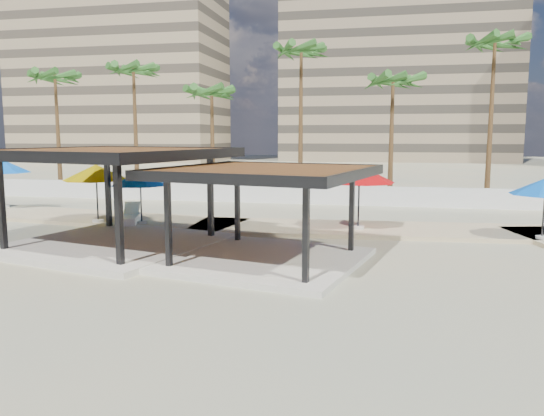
{
  "coord_description": "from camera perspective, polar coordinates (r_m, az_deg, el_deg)",
  "views": [
    {
      "loc": [
        2.74,
        -16.85,
        4.27
      ],
      "look_at": [
        -1.69,
        3.67,
        1.4
      ],
      "focal_mm": 35.0,
      "sensor_mm": 36.0,
      "label": 1
    }
  ],
  "objects": [
    {
      "name": "building_mid",
      "position": [
        95.39,
        13.26,
        13.6
      ],
      "size": [
        38.0,
        16.0,
        30.4
      ],
      "color": "#847259",
      "rests_on": "ground"
    },
    {
      "name": "umbrella_f",
      "position": [
        25.39,
        -13.99,
        3.11
      ],
      "size": [
        3.03,
        3.03,
        2.47
      ],
      "rotation": [
        0.0,
        0.0,
        -0.09
      ],
      "color": "beige",
      "rests_on": "promenade"
    },
    {
      "name": "palm_a",
      "position": [
        42.6,
        -22.3,
        12.44
      ],
      "size": [
        3.0,
        3.0,
        9.32
      ],
      "color": "brown",
      "rests_on": "ground"
    },
    {
      "name": "lounger_a",
      "position": [
        25.87,
        -15.05,
        -1.1
      ],
      "size": [
        1.47,
        2.45,
        0.88
      ],
      "rotation": [
        0.0,
        0.0,
        1.9
      ],
      "color": "white",
      "rests_on": "promenade"
    },
    {
      "name": "palm_b",
      "position": [
        39.96,
        -14.67,
        13.69
      ],
      "size": [
        3.0,
        3.0,
        9.74
      ],
      "color": "brown",
      "rests_on": "ground"
    },
    {
      "name": "palm_c",
      "position": [
        36.97,
        -6.5,
        11.85
      ],
      "size": [
        3.0,
        3.0,
        8.01
      ],
      "color": "brown",
      "rests_on": "ground"
    },
    {
      "name": "pavilion_west",
      "position": [
        21.08,
        -16.83,
        1.99
      ],
      "size": [
        8.99,
        8.99,
        3.79
      ],
      "rotation": [
        0.0,
        0.0,
        -0.23
      ],
      "color": "beige",
      "rests_on": "ground"
    },
    {
      "name": "palm_e",
      "position": [
        35.39,
        12.88,
        12.7
      ],
      "size": [
        3.0,
        3.0,
        8.54
      ],
      "color": "brown",
      "rests_on": "ground"
    },
    {
      "name": "umbrella_b",
      "position": [
        26.37,
        -18.4,
        3.64
      ],
      "size": [
        4.04,
        4.04,
        2.75
      ],
      "rotation": [
        0.0,
        0.0,
        0.39
      ],
      "color": "beige",
      "rests_on": "promenade"
    },
    {
      "name": "palm_d",
      "position": [
        36.58,
        3.16,
        15.89
      ],
      "size": [
        3.0,
        3.0,
        10.69
      ],
      "color": "brown",
      "rests_on": "ground"
    },
    {
      "name": "pavilion_central",
      "position": [
        17.69,
        -0.68,
        0.19
      ],
      "size": [
        7.58,
        7.58,
        3.24
      ],
      "rotation": [
        0.0,
        0.0,
        -0.21
      ],
      "color": "beige",
      "rests_on": "ground"
    },
    {
      "name": "boundary_wall",
      "position": [
        33.17,
        7.38,
        1.37
      ],
      "size": [
        56.0,
        0.3,
        1.2
      ],
      "primitive_type": "cube",
      "color": "silver",
      "rests_on": "ground"
    },
    {
      "name": "building_west",
      "position": [
        96.56,
        -15.99,
        14.04
      ],
      "size": [
        34.0,
        16.0,
        32.4
      ],
      "color": "#937F60",
      "rests_on": "ground"
    },
    {
      "name": "umbrella_a",
      "position": [
        33.63,
        -27.07,
        4.04
      ],
      "size": [
        4.12,
        4.12,
        2.78
      ],
      "rotation": [
        0.0,
        0.0,
        0.42
      ],
      "color": "beige",
      "rests_on": "promenade"
    },
    {
      "name": "palm_f",
      "position": [
        36.38,
        22.83,
        15.45
      ],
      "size": [
        3.0,
        3.0,
        10.75
      ],
      "color": "brown",
      "rests_on": "ground"
    },
    {
      "name": "ground",
      "position": [
        17.6,
        2.88,
        -6.27
      ],
      "size": [
        200.0,
        200.0,
        0.0
      ],
      "primitive_type": "plane",
      "color": "tan",
      "rests_on": "ground"
    },
    {
      "name": "promenade",
      "position": [
        24.89,
        10.31,
        -2.08
      ],
      "size": [
        44.45,
        7.97,
        0.24
      ],
      "color": "#C6B284",
      "rests_on": "ground"
    },
    {
      "name": "umbrella_c",
      "position": [
        23.46,
        9.37,
        3.59
      ],
      "size": [
        3.84,
        3.84,
        2.82
      ],
      "rotation": [
        0.0,
        0.0,
        0.24
      ],
      "color": "beige",
      "rests_on": "promenade"
    }
  ]
}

